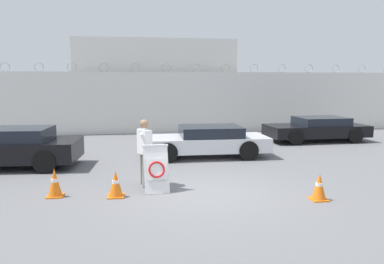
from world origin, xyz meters
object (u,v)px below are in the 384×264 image
at_px(security_guard, 145,149).
at_px(traffic_cone_far, 55,183).
at_px(traffic_cone_mid, 116,184).
at_px(barricade_sign, 156,168).
at_px(parked_car_rear_sedan, 206,141).
at_px(traffic_cone_near, 319,187).
at_px(parked_car_far_side, 317,129).
at_px(parked_car_front_coupe, 12,147).

distance_m(security_guard, traffic_cone_far, 2.36).
bearing_deg(traffic_cone_far, security_guard, 18.13).
distance_m(security_guard, traffic_cone_mid, 1.36).
bearing_deg(traffic_cone_mid, barricade_sign, 20.39).
bearing_deg(parked_car_rear_sedan, traffic_cone_near, 107.90).
distance_m(security_guard, traffic_cone_near, 4.45).
distance_m(barricade_sign, parked_car_far_side, 10.38).
bearing_deg(security_guard, parked_car_front_coupe, -151.16).
height_order(traffic_cone_near, parked_car_rear_sedan, parked_car_rear_sedan).
bearing_deg(parked_car_front_coupe, security_guard, 151.05).
relative_size(traffic_cone_mid, parked_car_far_side, 0.14).
bearing_deg(parked_car_far_side, parked_car_front_coupe, 14.54).
xyz_separation_m(traffic_cone_near, parked_car_front_coupe, (-8.13, 4.59, 0.33)).
height_order(barricade_sign, traffic_cone_near, barricade_sign).
bearing_deg(parked_car_rear_sedan, security_guard, 57.52).
distance_m(traffic_cone_near, parked_car_far_side, 9.13).
height_order(traffic_cone_far, parked_car_far_side, parked_car_far_side).
bearing_deg(barricade_sign, parked_car_far_side, 35.94).
bearing_deg(security_guard, traffic_cone_mid, -65.55).
relative_size(barricade_sign, traffic_cone_near, 1.82).
xyz_separation_m(barricade_sign, parked_car_rear_sedan, (2.06, 4.10, -0.00)).
xyz_separation_m(traffic_cone_far, parked_car_front_coupe, (-1.99, 3.41, 0.31)).
xyz_separation_m(traffic_cone_mid, parked_car_rear_sedan, (3.04, 4.46, 0.27)).
height_order(barricade_sign, traffic_cone_far, barricade_sign).
height_order(traffic_cone_mid, parked_car_far_side, parked_car_far_side).
distance_m(barricade_sign, parked_car_front_coupe, 5.50).
relative_size(traffic_cone_near, traffic_cone_mid, 1.01).
bearing_deg(barricade_sign, parked_car_rear_sedan, 58.04).
xyz_separation_m(barricade_sign, parked_car_front_coupe, (-4.41, 3.28, 0.07)).
relative_size(barricade_sign, parked_car_far_side, 0.26).
bearing_deg(parked_car_far_side, traffic_cone_near, 61.65).
height_order(barricade_sign, security_guard, security_guard).
relative_size(traffic_cone_far, parked_car_rear_sedan, 0.15).
bearing_deg(traffic_cone_mid, parked_car_far_side, 39.37).
bearing_deg(traffic_cone_mid, traffic_cone_near, -11.44).
height_order(parked_car_rear_sedan, parked_car_far_side, parked_car_rear_sedan).
height_order(parked_car_front_coupe, parked_car_far_side, parked_car_front_coupe).
height_order(security_guard, parked_car_rear_sedan, security_guard).
relative_size(traffic_cone_near, parked_car_rear_sedan, 0.14).
relative_size(barricade_sign, traffic_cone_far, 1.70).
bearing_deg(security_guard, parked_car_far_side, 99.66).
height_order(barricade_sign, parked_car_far_side, barricade_sign).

